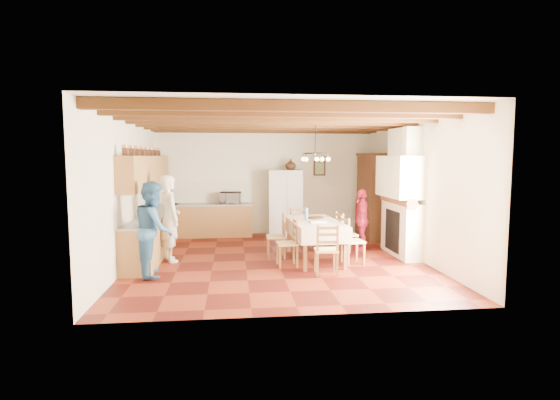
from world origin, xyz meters
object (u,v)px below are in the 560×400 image
object	(u,v)px
dining_table	(315,225)
chair_end_far	(301,228)
microwave	(231,198)
hutch	(372,196)
chair_right_near	(353,240)
chair_right_far	(346,234)
person_woman_blue	(154,229)
chair_left_far	(276,236)
person_man	(170,218)
chair_left_near	(287,242)
chair_end_near	(326,249)
refrigerator	(286,203)
person_woman_red	(361,220)

from	to	relation	value
dining_table	chair_end_far	world-z (taller)	chair_end_far
microwave	chair_end_far	bearing A→B (deg)	-42.66
hutch	chair_right_near	xyz separation A→B (m)	(-1.23, -2.58, -0.65)
chair_right_far	person_woman_blue	size ratio (longest dim) A/B	0.55
hutch	person_woman_blue	size ratio (longest dim) A/B	1.30
chair_end_far	chair_left_far	bearing A→B (deg)	-144.33
hutch	dining_table	xyz separation A→B (m)	(-1.95, -2.21, -0.38)
chair_left_far	person_man	world-z (taller)	person_man
chair_left_near	dining_table	bearing A→B (deg)	122.60
chair_end_near	microwave	size ratio (longest dim) A/B	1.69
dining_table	person_woman_blue	world-z (taller)	person_woman_blue
person_woman_blue	dining_table	bearing A→B (deg)	-82.60
refrigerator	chair_right_far	bearing A→B (deg)	-60.18
person_man	person_woman_red	size ratio (longest dim) A/B	1.26
chair_right_near	person_woman_red	xyz separation A→B (m)	(0.54, 1.19, 0.24)
dining_table	person_woman_red	size ratio (longest dim) A/B	1.37
chair_left_near	chair_end_far	distance (m)	1.78
chair_left_far	person_woman_blue	xyz separation A→B (m)	(-2.36, -1.17, 0.39)
chair_right_far	person_man	xyz separation A→B (m)	(-3.82, -0.16, 0.43)
chair_left_far	chair_end_near	bearing A→B (deg)	30.11
person_woman_red	chair_end_far	bearing A→B (deg)	-92.39
person_man	person_woman_red	distance (m)	4.33
chair_end_near	microwave	world-z (taller)	microwave
chair_right_near	person_woman_red	distance (m)	1.33
hutch	microwave	xyz separation A→B (m)	(-3.72, 0.80, -0.08)
chair_right_far	microwave	xyz separation A→B (m)	(-2.56, 2.61, 0.58)
dining_table	microwave	distance (m)	3.50
chair_end_far	hutch	bearing A→B (deg)	7.75
chair_end_near	chair_end_far	bearing A→B (deg)	-83.54
chair_left_near	chair_end_near	bearing A→B (deg)	40.10
chair_left_near	microwave	world-z (taller)	microwave
dining_table	chair_end_near	bearing A→B (deg)	-89.95
refrigerator	person_woman_blue	distance (m)	4.78
microwave	chair_right_far	bearing A→B (deg)	-41.66
hutch	person_woman_blue	xyz separation A→B (m)	(-5.11, -3.07, -0.26)
chair_right_near	microwave	world-z (taller)	microwave
refrigerator	microwave	bearing A→B (deg)	-175.17
microwave	chair_end_near	bearing A→B (deg)	-63.05
hutch	chair_left_far	distance (m)	3.40
refrigerator	chair_right_far	world-z (taller)	refrigerator
hutch	chair_right_near	size ratio (longest dim) A/B	2.36
chair_end_near	person_woman_blue	xyz separation A→B (m)	(-3.15, 0.29, 0.39)
person_woman_blue	person_woman_red	world-z (taller)	person_woman_blue
chair_right_far	person_woman_red	distance (m)	0.67
hutch	dining_table	distance (m)	2.97
chair_right_near	refrigerator	bearing A→B (deg)	8.31
dining_table	chair_end_far	bearing A→B (deg)	94.28
person_woman_red	chair_right_far	bearing A→B (deg)	-32.93
chair_end_near	person_woman_blue	size ratio (longest dim) A/B	0.55
chair_right_far	chair_end_near	xyz separation A→B (m)	(-0.79, -1.55, 0.00)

